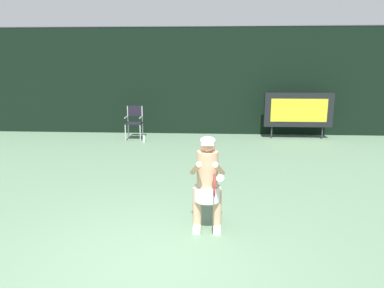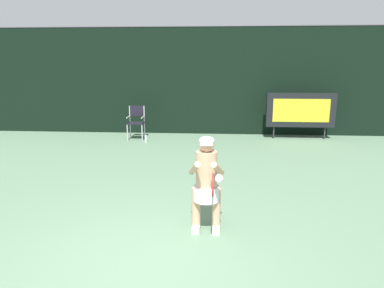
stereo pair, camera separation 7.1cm
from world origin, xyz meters
name	(u,v)px [view 2 (the right image)]	position (x,y,z in m)	size (l,w,h in m)	color
ground	(141,275)	(0.00, -0.19, -0.01)	(18.00, 22.00, 0.03)	slate
backdrop_screen	(192,82)	(0.00, 8.50, 1.81)	(18.00, 0.12, 3.66)	black
scoreboard	(301,110)	(3.59, 7.81, 0.95)	(2.20, 0.21, 1.50)	black
umpire_chair	(136,120)	(-1.75, 7.40, 0.62)	(0.52, 0.44, 1.08)	#B7B7BC
water_bottle	(146,139)	(-1.34, 6.92, 0.12)	(0.07, 0.07, 0.27)	silver
tennis_player	(206,181)	(0.74, 1.02, 0.78)	(0.53, 0.61, 1.44)	white
tennis_racket	(213,184)	(0.84, 0.52, 0.90)	(0.03, 0.60, 0.31)	black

